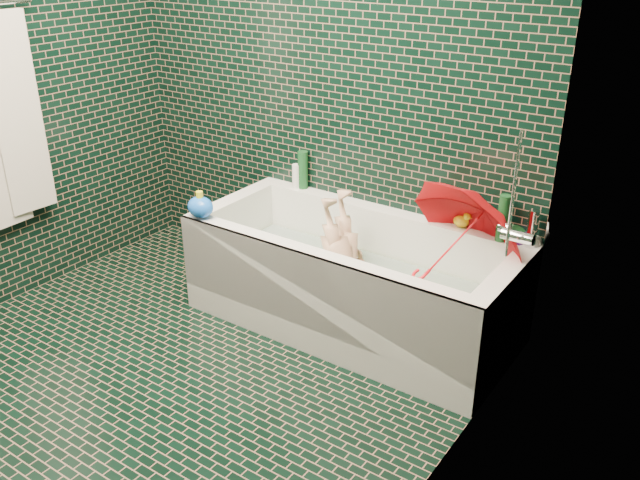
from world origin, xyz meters
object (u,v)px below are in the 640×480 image
Objects in this scene: child at (345,269)px; umbrella at (454,244)px; rubber_duck at (462,220)px; bath_toy at (200,207)px; bathtub at (351,290)px.

umbrella reaches higher than child.
rubber_duck is at bearing 126.74° from child.
rubber_duck is 1.36m from bath_toy.
bathtub is 0.11m from child.
bathtub is at bearing -132.22° from rubber_duck.
umbrella is 3.96× the size of bath_toy.
bath_toy is (-1.18, -0.66, 0.02)m from rubber_duck.
umbrella is (0.50, 0.12, 0.36)m from bathtub.
bath_toy is at bearing -157.60° from bathtub.
umbrella is at bearing 13.04° from bathtub.
bathtub is at bearing -145.52° from umbrella.
rubber_duck is (0.49, 0.34, 0.28)m from child.
rubber_duck is at bearing 126.58° from umbrella.
bath_toy reaches higher than child.
bathtub is at bearing 24.87° from bath_toy.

